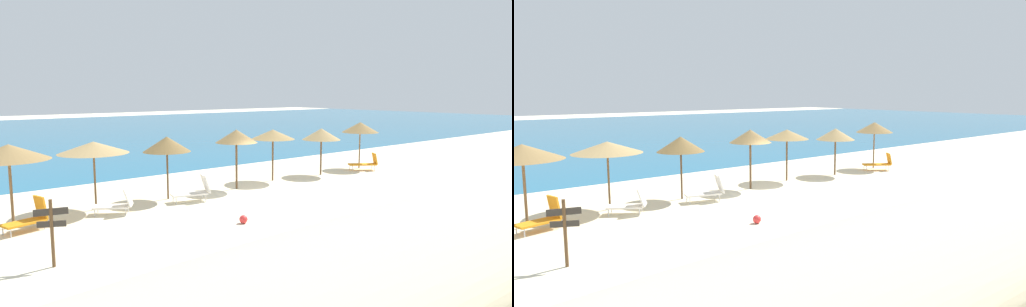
# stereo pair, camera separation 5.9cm
# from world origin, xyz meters

# --- Properties ---
(ground_plane) EXTENTS (160.00, 160.00, 0.00)m
(ground_plane) POSITION_xyz_m (0.00, 0.00, 0.00)
(ground_plane) COLOR beige
(sea_water) EXTENTS (160.00, 59.17, 0.01)m
(sea_water) POSITION_xyz_m (0.00, 37.26, 0.00)
(sea_water) COLOR #1E6B93
(sea_water) RESTS_ON ground_plane
(dune_ridge) EXTENTS (40.14, 5.65, 1.89)m
(dune_ridge) POSITION_xyz_m (-0.58, -9.78, 0.94)
(dune_ridge) COLOR beige
(dune_ridge) RESTS_ON ground_plane
(beach_umbrella_0) EXTENTS (2.64, 2.64, 2.83)m
(beach_umbrella_0) POSITION_xyz_m (-10.04, 1.91, 2.56)
(beach_umbrella_0) COLOR brown
(beach_umbrella_0) RESTS_ON ground_plane
(beach_umbrella_1) EXTENTS (2.66, 2.66, 2.66)m
(beach_umbrella_1) POSITION_xyz_m (-6.99, 2.49, 2.43)
(beach_umbrella_1) COLOR brown
(beach_umbrella_1) RESTS_ON ground_plane
(beach_umbrella_2) EXTENTS (2.01, 2.01, 2.68)m
(beach_umbrella_2) POSITION_xyz_m (-3.94, 2.31, 2.35)
(beach_umbrella_2) COLOR brown
(beach_umbrella_2) RESTS_ON ground_plane
(beach_umbrella_3) EXTENTS (1.96, 1.96, 2.80)m
(beach_umbrella_3) POSITION_xyz_m (-0.42, 2.11, 2.48)
(beach_umbrella_3) COLOR brown
(beach_umbrella_3) RESTS_ON ground_plane
(beach_umbrella_4) EXTENTS (2.24, 2.24, 2.63)m
(beach_umbrella_4) POSITION_xyz_m (2.24, 2.54, 2.37)
(beach_umbrella_4) COLOR brown
(beach_umbrella_4) RESTS_ON ground_plane
(beach_umbrella_5) EXTENTS (2.10, 2.10, 2.55)m
(beach_umbrella_5) POSITION_xyz_m (5.39, 2.09, 2.24)
(beach_umbrella_5) COLOR brown
(beach_umbrella_5) RESTS_ON ground_plane
(beach_umbrella_6) EXTENTS (2.15, 2.15, 2.75)m
(beach_umbrella_6) POSITION_xyz_m (8.82, 2.14, 2.44)
(beach_umbrella_6) COLOR brown
(beach_umbrella_6) RESTS_ON ground_plane
(lounge_chair_0) EXTENTS (1.67, 1.39, 1.00)m
(lounge_chair_0) POSITION_xyz_m (8.51, 1.44, 0.42)
(lounge_chair_0) COLOR orange
(lounge_chair_0) RESTS_ON ground_plane
(lounge_chair_1) EXTENTS (1.46, 0.93, 1.10)m
(lounge_chair_1) POSITION_xyz_m (-9.70, 1.19, 0.44)
(lounge_chair_1) COLOR orange
(lounge_chair_1) RESTS_ON ground_plane
(lounge_chair_2) EXTENTS (1.52, 1.29, 0.99)m
(lounge_chair_2) POSITION_xyz_m (-6.65, 1.32, 0.40)
(lounge_chair_2) COLOR white
(lounge_chair_2) RESTS_ON ground_plane
(lounge_chair_3) EXTENTS (1.70, 1.04, 1.10)m
(lounge_chair_3) POSITION_xyz_m (-3.31, 1.21, 0.45)
(lounge_chair_3) COLOR white
(lounge_chair_3) RESTS_ON ground_plane
(wooden_signpost) EXTENTS (0.81, 0.38, 1.81)m
(wooden_signpost) POSITION_xyz_m (-10.07, -2.66, 1.08)
(wooden_signpost) COLOR brown
(wooden_signpost) RESTS_ON ground_plane
(beach_ball) EXTENTS (0.29, 0.29, 0.29)m
(beach_ball) POSITION_xyz_m (-3.76, -2.66, 0.15)
(beach_ball) COLOR red
(beach_ball) RESTS_ON ground_plane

